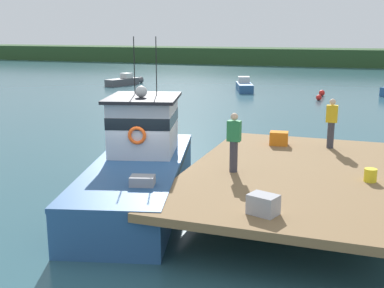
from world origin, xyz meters
The scene contains 14 objects.
ground_plane centered at (0.00, 0.00, 0.00)m, with size 200.00×200.00×0.00m, color #2D5660.
dock centered at (4.80, 0.00, 1.07)m, with size 6.00×9.00×1.20m.
main_fishing_boat centered at (0.06, -0.14, 1.01)m, with size 4.51×9.94×4.80m.
crate_single_far centered at (4.51, -3.57, 1.41)m, with size 0.60×0.44×0.43m, color #9E9EA3.
crate_stack_near_edge centered at (3.73, 2.97, 1.43)m, with size 0.60×0.44×0.45m, color orange.
bait_bucket centered at (6.64, -0.39, 1.37)m, with size 0.32×0.32×0.34m, color yellow.
deckhand_by_the_boat centered at (5.40, 3.10, 2.06)m, with size 0.36×0.22×1.63m.
deckhand_further_back centered at (3.10, -0.68, 2.06)m, with size 0.36×0.22×1.63m.
moored_boat_near_channel centered at (-3.31, 27.42, 0.40)m, with size 2.36×4.64×1.17m.
moored_boat_mid_harbor centered at (-14.92, 28.10, 0.38)m, with size 2.13×4.36×1.10m.
mooring_buoy_inshore centered at (3.22, 26.16, 0.23)m, with size 0.46×0.46×0.46m, color red.
mooring_buoy_spare_mooring centered at (-10.55, 17.77, 0.23)m, with size 0.46×0.46×0.46m, color #EA5B19.
mooring_buoy_outer centered at (3.23, 23.47, 0.21)m, with size 0.42×0.42×0.42m, color red.
far_shoreline centered at (0.00, 62.00, 1.20)m, with size 120.00×8.00×2.40m, color #284723.
Camera 1 is at (6.33, -13.28, 4.98)m, focal length 45.95 mm.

